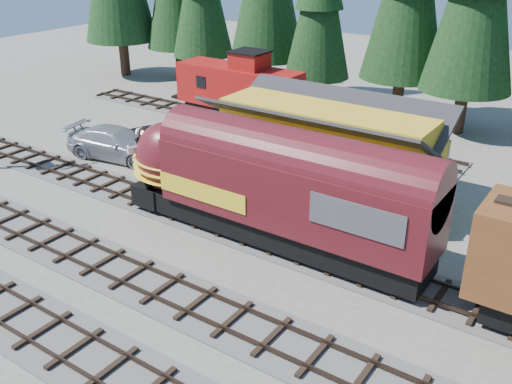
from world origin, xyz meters
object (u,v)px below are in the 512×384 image
Objects in this scene: pickup_truck_a at (156,143)px; locomotive at (262,190)px; depot at (323,142)px; pickup_truck_b at (117,143)px; caboose at (240,90)px.

locomotive is at bearing -100.24° from pickup_truck_a.
depot is 12.03m from pickup_truck_a.
depot is 13.85m from pickup_truck_b.
pickup_truck_b is at bearing 165.63° from locomotive.
pickup_truck_b is (-13.37, -3.00, -1.97)m from depot.
locomotive is at bearing -87.44° from depot.
locomotive is 1.65× the size of caboose.
caboose is at bearing 9.87° from pickup_truck_a.
caboose is (-11.18, 7.50, -0.40)m from depot.
depot is at bearing -87.65° from pickup_truck_b.
caboose is at bearing -22.06° from pickup_truck_b.
caboose is (-11.48, 14.00, -0.03)m from locomotive.
depot is at bearing -33.84° from caboose.
caboose is at bearing 129.34° from locomotive.
caboose reaches higher than locomotive.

